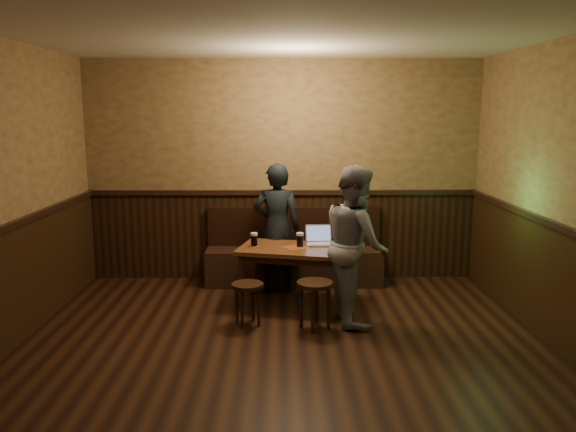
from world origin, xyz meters
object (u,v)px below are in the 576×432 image
Objects in this scene: pub_table at (296,255)px; pint_left at (254,240)px; laptop at (319,239)px; bench at (294,259)px; pint_mid at (300,240)px; pint_right at (337,243)px; person_grey at (356,244)px; stool_right at (315,291)px; person_suit at (277,228)px; stool_left at (248,292)px.

pint_left reaches higher than pub_table.
laptop is at bearing 8.63° from pint_left.
bench is 0.89m from pub_table.
bench reaches higher than pint_mid.
bench is at bearing 107.39° from laptop.
person_grey reaches higher than pint_right.
bench is 1.59m from stool_right.
person_grey is at bearing 29.90° from stool_right.
bench is 1.02m from pint_left.
person_suit is at bearing 107.14° from stool_right.
pint_mid is (0.51, -0.02, 0.00)m from pint_left.
bench is 1.55m from stool_left.
stool_right is at bearing -114.27° from pint_right.
pub_table is at bearing 42.95° from person_grey.
pint_mid reaches higher than pint_left.
pub_table is at bearing 165.11° from pint_right.
pint_mid is at bearing 49.55° from stool_left.
pint_mid is (-0.13, 0.76, 0.35)m from stool_right.
stool_left is 0.90× the size of stool_right.
bench is 1.15m from pint_right.
stool_right is 1.07m from pint_left.
pint_right is (0.91, -0.17, 0.00)m from pint_left.
stool_right is at bearing -9.37° from stool_left.
bench is 1.54m from person_grey.
pint_left is 0.10× the size of person_grey.
stool_left is 2.70× the size of pint_mid.
stool_left is at bearing -138.82° from laptop.
person_suit is 0.96× the size of person_grey.
pub_table is 0.49m from pint_left.
laptop is (0.77, 0.78, 0.37)m from stool_left.
pub_table is at bearing -146.84° from pint_mid.
pub_table reaches higher than stool_right.
laptop is 0.20× the size of person_suit.
laptop is at bearing 18.64° from person_grey.
stool_right is 3.00× the size of pint_mid.
pint_left is at bearing 54.85° from person_grey.
person_suit reaches higher than laptop.
bench is at bearing 103.26° from pub_table.
pint_mid is (0.05, 0.03, 0.17)m from pub_table.
bench is 0.84m from laptop.
person_suit is at bearing 30.44° from person_grey.
pint_mid is 1.02× the size of pint_right.
stool_left is at bearing -116.01° from pub_table.
pint_left is (-0.46, -0.80, 0.43)m from bench.
bench is 13.95× the size of pint_left.
stool_left is 0.28× the size of person_suit.
pint_mid is 0.56m from person_suit.
person_suit reaches higher than stool_right.
stool_right is at bearing 112.91° from person_suit.
stool_left is 1.20m from person_grey.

